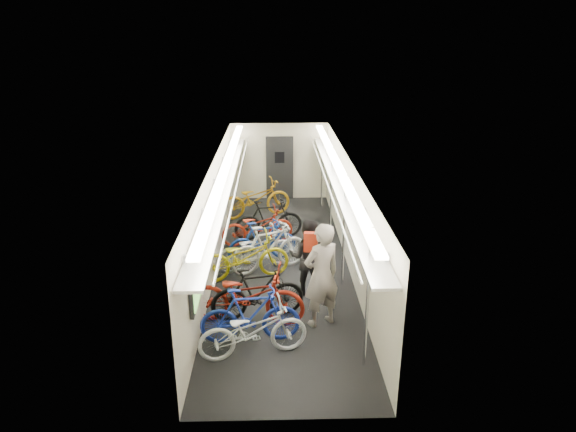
{
  "coord_description": "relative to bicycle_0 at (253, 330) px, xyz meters",
  "views": [
    {
      "loc": [
        -0.16,
        -10.71,
        5.08
      ],
      "look_at": [
        0.13,
        0.11,
        1.15
      ],
      "focal_mm": 32.0,
      "sensor_mm": 36.0,
      "label": 1
    }
  ],
  "objects": [
    {
      "name": "train_car_shell",
      "position": [
        0.17,
        4.19,
        1.18
      ],
      "size": [
        10.0,
        10.0,
        10.0
      ],
      "color": "black",
      "rests_on": "ground"
    },
    {
      "name": "bicycle_0",
      "position": [
        0.0,
        0.0,
        0.0
      ],
      "size": [
        1.91,
        1.04,
        0.95
      ],
      "primitive_type": "imported",
      "rotation": [
        0.0,
        0.0,
        1.8
      ],
      "color": "silver",
      "rests_on": "ground"
    },
    {
      "name": "bicycle_1",
      "position": [
        -0.06,
        0.4,
        0.04
      ],
      "size": [
        1.75,
        0.61,
        1.03
      ],
      "primitive_type": "imported",
      "rotation": [
        0.0,
        0.0,
        1.65
      ],
      "color": "#1B32A7",
      "rests_on": "ground"
    },
    {
      "name": "bicycle_2",
      "position": [
        -0.14,
        1.03,
        0.08
      ],
      "size": [
        2.2,
        1.06,
        1.11
      ],
      "primitive_type": "imported",
      "rotation": [
        0.0,
        0.0,
        1.42
      ],
      "color": "maroon",
      "rests_on": "ground"
    },
    {
      "name": "bicycle_3",
      "position": [
        0.05,
        1.17,
        0.05
      ],
      "size": [
        1.81,
        0.84,
        1.05
      ],
      "primitive_type": "imported",
      "rotation": [
        0.0,
        0.0,
        1.78
      ],
      "color": "black",
      "rests_on": "ground"
    },
    {
      "name": "bicycle_4",
      "position": [
        -0.29,
        2.8,
        0.04
      ],
      "size": [
        2.05,
        1.11,
        1.02
      ],
      "primitive_type": "imported",
      "rotation": [
        0.0,
        0.0,
        1.8
      ],
      "color": "gold",
      "rests_on": "ground"
    },
    {
      "name": "bicycle_5",
      "position": [
        0.24,
        3.18,
        0.07
      ],
      "size": [
        1.88,
        1.24,
        1.1
      ],
      "primitive_type": "imported",
      "rotation": [
        0.0,
        0.0,
        2.0
      ],
      "color": "silver",
      "rests_on": "ground"
    },
    {
      "name": "bicycle_6",
      "position": [
        -0.07,
        3.28,
        0.0
      ],
      "size": [
        1.93,
        1.24,
        0.96
      ],
      "primitive_type": "imported",
      "rotation": [
        0.0,
        0.0,
        1.94
      ],
      "color": "#9F9FA3",
      "rests_on": "ground"
    },
    {
      "name": "bicycle_7",
      "position": [
        0.08,
        3.69,
        0.02
      ],
      "size": [
        1.72,
        0.96,
        0.99
      ],
      "primitive_type": "imported",
      "rotation": [
        0.0,
        0.0,
        1.89
      ],
      "color": "navy",
      "rests_on": "ground"
    },
    {
      "name": "bicycle_8",
      "position": [
        -0.06,
        4.71,
        -0.0
      ],
      "size": [
        1.9,
        1.05,
        0.95
      ],
      "primitive_type": "imported",
      "rotation": [
        0.0,
        0.0,
        1.82
      ],
      "color": "maroon",
      "rests_on": "ground"
    },
    {
      "name": "bicycle_9",
      "position": [
        0.21,
        5.04,
        0.05
      ],
      "size": [
        1.83,
        0.86,
        1.06
      ],
      "primitive_type": "imported",
      "rotation": [
        0.0,
        0.0,
        1.78
      ],
      "color": "black",
      "rests_on": "ground"
    },
    {
      "name": "bicycle_10",
      "position": [
        -0.17,
        6.75,
        0.06
      ],
      "size": [
        2.18,
        1.38,
        1.08
      ],
      "primitive_type": "imported",
      "rotation": [
        0.0,
        0.0,
        1.92
      ],
      "color": "#BA7F11",
      "rests_on": "ground"
    },
    {
      "name": "passenger_near",
      "position": [
        1.2,
        0.95,
        0.5
      ],
      "size": [
        0.85,
        0.74,
        1.96
      ],
      "primitive_type": "imported",
      "rotation": [
        0.0,
        0.0,
        3.62
      ],
      "color": "gray",
      "rests_on": "ground"
    },
    {
      "name": "passenger_mid",
      "position": [
        1.02,
        2.15,
        0.32
      ],
      "size": [
        0.87,
        0.74,
        1.59
      ],
      "primitive_type": "imported",
      "rotation": [
        0.0,
        0.0,
        2.95
      ],
      "color": "black",
      "rests_on": "ground"
    },
    {
      "name": "backpack",
      "position": [
        1.06,
        1.77,
        0.8
      ],
      "size": [
        0.28,
        0.18,
        0.38
      ],
      "primitive_type": "cube",
      "rotation": [
        0.0,
        0.0,
        -0.16
      ],
      "color": "#A52310",
      "rests_on": "passenger_near"
    }
  ]
}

